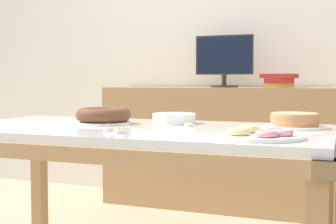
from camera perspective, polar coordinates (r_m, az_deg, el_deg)
name	(u,v)px	position (r m, az deg, el deg)	size (l,w,h in m)	color
wall_back	(227,34)	(3.76, 7.25, 9.38)	(8.00, 0.10, 2.60)	white
dining_table	(136,145)	(2.12, -3.94, -4.09)	(1.74, 0.88, 0.72)	silver
sideboard	(217,147)	(3.48, 5.97, -4.30)	(1.67, 0.44, 0.89)	tan
computer_monitor	(224,61)	(3.44, 6.86, 6.15)	(0.42, 0.20, 0.38)	#262628
book_stack	(279,80)	(3.36, 13.40, 3.77)	(0.25, 0.19, 0.10)	#B29933
cake_chocolate_round	(294,121)	(2.11, 15.15, -1.10)	(0.27, 0.27, 0.07)	white
cake_golden_bundt	(104,116)	(2.26, -7.87, -0.48)	(0.26, 0.26, 0.08)	white
pastry_platter	(259,134)	(1.71, 11.00, -2.69)	(0.32, 0.32, 0.04)	white
plate_stack	(174,118)	(2.27, 0.74, -0.79)	(0.21, 0.21, 0.05)	white
tealight_centre	(189,125)	(2.10, 2.57, -1.54)	(0.04, 0.04, 0.04)	silver
tealight_near_front	(108,129)	(1.93, -7.31, -2.03)	(0.04, 0.04, 0.04)	silver
tealight_right_edge	(119,131)	(1.83, -6.01, -2.34)	(0.04, 0.04, 0.04)	silver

